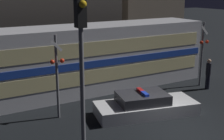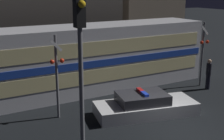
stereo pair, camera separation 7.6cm
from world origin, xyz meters
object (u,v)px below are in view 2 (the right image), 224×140
object	(u,v)px
police_car	(145,106)
pedestrian	(208,74)
traffic_light_corner	(81,58)
crossing_signal_near	(203,51)
train	(84,59)

from	to	relation	value
police_car	pedestrian	xyz separation A→B (m)	(5.41, 1.25, 0.50)
traffic_light_corner	crossing_signal_near	bearing A→B (deg)	24.34
police_car	crossing_signal_near	bearing A→B (deg)	32.15
train	pedestrian	world-z (taller)	train
traffic_light_corner	train	bearing A→B (deg)	64.84
train	pedestrian	bearing A→B (deg)	-27.69
police_car	crossing_signal_near	xyz separation A→B (m)	(5.49, 1.91, 1.73)
train	traffic_light_corner	bearing A→B (deg)	-115.16
crossing_signal_near	traffic_light_corner	xyz separation A→B (m)	(-9.83, -4.45, 1.53)
train	crossing_signal_near	world-z (taller)	crossing_signal_near
pedestrian	police_car	bearing A→B (deg)	-167.00
pedestrian	traffic_light_corner	bearing A→B (deg)	-158.77
traffic_light_corner	police_car	bearing A→B (deg)	30.33
police_car	pedestrian	distance (m)	5.58
train	police_car	bearing A→B (deg)	-77.95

